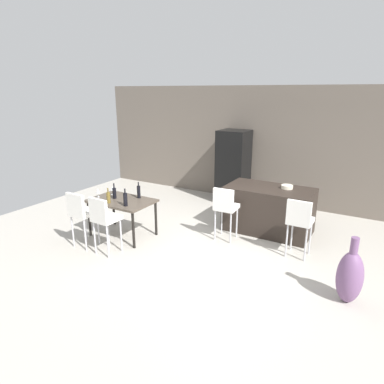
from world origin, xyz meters
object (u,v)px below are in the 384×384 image
at_px(bar_chair_left, 225,205).
at_px(dining_chair_far, 104,217).
at_px(dining_table, 122,204).
at_px(fruit_bowl, 287,187).
at_px(wine_glass_right, 112,189).
at_px(refrigerator, 233,167).
at_px(wine_bottle_near, 114,193).
at_px(wine_bottle_inner, 125,199).
at_px(floor_vase, 350,277).
at_px(dining_chair_near, 81,211).
at_px(kitchen_island, 268,210).
at_px(bar_chair_middle, 300,219).
at_px(wine_glass_middle, 98,191).
at_px(wine_bottle_end, 139,192).
at_px(wine_bottle_left, 108,197).

bearing_deg(bar_chair_left, dining_chair_far, -134.31).
relative_size(dining_table, fruit_bowl, 5.47).
distance_m(wine_glass_right, refrigerator, 3.21).
height_order(dining_chair_far, refrigerator, refrigerator).
relative_size(wine_bottle_near, refrigerator, 0.17).
height_order(refrigerator, fruit_bowl, refrigerator).
relative_size(wine_bottle_inner, floor_vase, 0.35).
distance_m(bar_chair_left, dining_chair_far, 2.23).
bearing_deg(refrigerator, dining_chair_near, -108.31).
distance_m(kitchen_island, refrigerator, 2.05).
height_order(wine_bottle_near, wine_bottle_inner, wine_bottle_inner).
bearing_deg(bar_chair_middle, floor_vase, -46.50).
distance_m(kitchen_island, bar_chair_left, 1.05).
distance_m(dining_chair_near, wine_bottle_near, 0.79).
bearing_deg(refrigerator, floor_vase, -45.72).
height_order(bar_chair_left, refrigerator, refrigerator).
relative_size(kitchen_island, refrigerator, 0.92).
bearing_deg(kitchen_island, refrigerator, 135.23).
relative_size(dining_chair_near, dining_chair_far, 1.00).
bearing_deg(wine_glass_middle, wine_glass_right, 66.30).
bearing_deg(wine_bottle_near, dining_table, -1.77).
height_order(wine_bottle_end, wine_glass_middle, wine_bottle_end).
relative_size(dining_chair_near, fruit_bowl, 4.64).
relative_size(wine_bottle_end, wine_bottle_near, 1.06).
height_order(dining_table, dining_chair_near, dining_chair_near).
distance_m(dining_chair_far, wine_bottle_left, 0.64).
distance_m(bar_chair_left, refrigerator, 2.41).
height_order(wine_bottle_inner, fruit_bowl, wine_bottle_inner).
distance_m(wine_bottle_end, wine_glass_right, 0.62).
distance_m(dining_chair_near, refrigerator, 4.05).
bearing_deg(wine_bottle_left, dining_table, 72.19).
relative_size(wine_glass_middle, refrigerator, 0.09).
xyz_separation_m(kitchen_island, wine_bottle_end, (-2.19, -1.41, 0.41)).
distance_m(kitchen_island, wine_bottle_end, 2.64).
xyz_separation_m(bar_chair_left, bar_chair_middle, (1.38, -0.00, 0.00)).
bearing_deg(kitchen_island, bar_chair_middle, -46.45).
bearing_deg(bar_chair_left, bar_chair_middle, -0.00).
height_order(dining_table, fruit_bowl, fruit_bowl).
xyz_separation_m(wine_bottle_left, refrigerator, (1.08, 3.34, 0.07)).
distance_m(dining_table, wine_bottle_inner, 0.44).
bearing_deg(wine_bottle_near, refrigerator, 69.11).
bearing_deg(fruit_bowl, wine_bottle_near, -148.25).
height_order(wine_bottle_left, wine_glass_middle, wine_bottle_left).
xyz_separation_m(dining_table, wine_bottle_left, (-0.08, -0.26, 0.18)).
bearing_deg(wine_bottle_inner, dining_table, 143.34).
height_order(wine_bottle_end, wine_bottle_left, wine_bottle_end).
bearing_deg(wine_glass_right, wine_bottle_end, 8.02).
bearing_deg(bar_chair_left, wine_bottle_inner, -145.16).
bearing_deg(bar_chair_left, floor_vase, -22.92).
xyz_separation_m(wine_glass_right, floor_vase, (4.53, -0.32, -0.48)).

